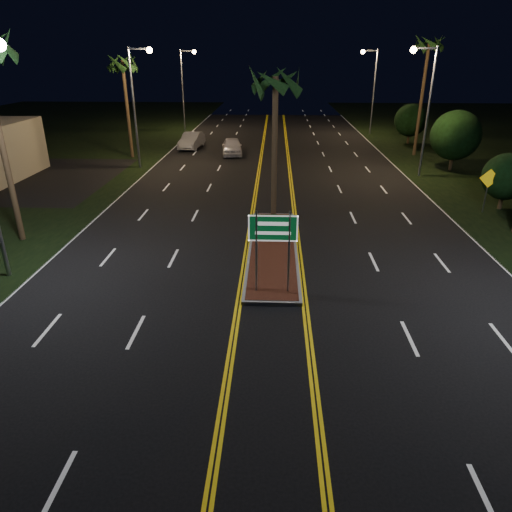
# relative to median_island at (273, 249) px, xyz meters

# --- Properties ---
(ground) EXTENTS (120.00, 120.00, 0.00)m
(ground) POSITION_rel_median_island_xyz_m (0.00, -7.00, -0.08)
(ground) COLOR black
(ground) RESTS_ON ground
(median_island) EXTENTS (2.25, 10.25, 0.17)m
(median_island) POSITION_rel_median_island_xyz_m (0.00, 0.00, 0.00)
(median_island) COLOR gray
(median_island) RESTS_ON ground
(highway_sign) EXTENTS (1.80, 0.08, 3.20)m
(highway_sign) POSITION_rel_median_island_xyz_m (0.00, -4.20, 2.32)
(highway_sign) COLOR gray
(highway_sign) RESTS_ON ground
(streetlight_left_mid) EXTENTS (1.91, 0.44, 9.00)m
(streetlight_left_mid) POSITION_rel_median_island_xyz_m (-10.61, 17.00, 5.57)
(streetlight_left_mid) COLOR gray
(streetlight_left_mid) RESTS_ON ground
(streetlight_left_far) EXTENTS (1.91, 0.44, 9.00)m
(streetlight_left_far) POSITION_rel_median_island_xyz_m (-10.61, 37.00, 5.57)
(streetlight_left_far) COLOR gray
(streetlight_left_far) RESTS_ON ground
(streetlight_right_mid) EXTENTS (1.91, 0.44, 9.00)m
(streetlight_right_mid) POSITION_rel_median_island_xyz_m (10.61, 15.00, 5.57)
(streetlight_right_mid) COLOR gray
(streetlight_right_mid) RESTS_ON ground
(streetlight_right_far) EXTENTS (1.91, 0.44, 9.00)m
(streetlight_right_far) POSITION_rel_median_island_xyz_m (10.61, 35.00, 5.57)
(streetlight_right_far) COLOR gray
(streetlight_right_far) RESTS_ON ground
(palm_median) EXTENTS (2.40, 2.40, 8.30)m
(palm_median) POSITION_rel_median_island_xyz_m (0.00, 3.50, 7.19)
(palm_median) COLOR #382819
(palm_median) RESTS_ON ground
(palm_left_far) EXTENTS (2.40, 2.40, 8.80)m
(palm_left_far) POSITION_rel_median_island_xyz_m (-12.80, 21.00, 7.66)
(palm_left_far) COLOR #382819
(palm_left_far) RESTS_ON ground
(palm_right_far) EXTENTS (2.40, 2.40, 10.30)m
(palm_right_far) POSITION_rel_median_island_xyz_m (12.80, 23.00, 9.06)
(palm_right_far) COLOR #382819
(palm_right_far) RESTS_ON ground
(shrub_near) EXTENTS (2.70, 2.70, 3.30)m
(shrub_near) POSITION_rel_median_island_xyz_m (13.50, 7.00, 1.86)
(shrub_near) COLOR #382819
(shrub_near) RESTS_ON ground
(shrub_mid) EXTENTS (3.78, 3.78, 4.62)m
(shrub_mid) POSITION_rel_median_island_xyz_m (14.00, 17.00, 2.64)
(shrub_mid) COLOR #382819
(shrub_mid) RESTS_ON ground
(shrub_far) EXTENTS (3.24, 3.24, 3.96)m
(shrub_far) POSITION_rel_median_island_xyz_m (13.80, 29.00, 2.25)
(shrub_far) COLOR #382819
(shrub_far) RESTS_ON ground
(car_near) EXTENTS (2.77, 5.39, 1.73)m
(car_near) POSITION_rel_median_island_xyz_m (-3.92, 22.50, 0.78)
(car_near) COLOR white
(car_near) RESTS_ON ground
(car_far) EXTENTS (2.80, 5.48, 1.76)m
(car_far) POSITION_rel_median_island_xyz_m (-8.15, 25.46, 0.79)
(car_far) COLOR #A0A2A9
(car_far) RESTS_ON ground
(warning_sign) EXTENTS (1.07, 0.15, 2.56)m
(warning_sign) POSITION_rel_median_island_xyz_m (12.21, 6.27, 1.59)
(warning_sign) COLOR gray
(warning_sign) RESTS_ON ground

